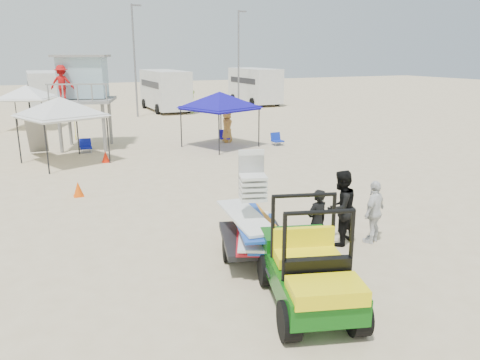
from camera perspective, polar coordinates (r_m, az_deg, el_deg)
name	(u,v)px	position (r m, az deg, el deg)	size (l,w,h in m)	color
ground	(276,273)	(10.45, 4.42, -11.18)	(140.00, 140.00, 0.00)	beige
utility_cart	(309,261)	(8.78, 8.45, -9.74)	(2.07, 2.98, 2.06)	#0C520E
surf_trailer	(253,222)	(10.67, 1.65, -5.17)	(1.97, 2.79, 2.26)	black
man_left	(317,222)	(11.20, 9.35, -5.07)	(0.58, 0.38, 1.59)	black
man_mid	(341,208)	(11.81, 12.15, -3.34)	(0.92, 0.72, 1.90)	black
man_right	(374,212)	(12.18, 16.04, -3.74)	(0.94, 0.39, 1.61)	silver
lifeguard_tower	(80,81)	(24.57, -18.89, 11.36)	(3.49, 3.49, 4.45)	gray
canopy_blue	(220,95)	(23.60, -2.49, 10.36)	(3.81, 3.81, 3.19)	black
canopy_white_a	(60,100)	(21.34, -21.14, 9.06)	(3.73, 3.73, 3.27)	black
canopy_white_c	(26,88)	(32.31, -24.66, 10.20)	(3.70, 3.70, 3.11)	black
umbrella_b	(75,125)	(27.21, -19.47, 6.34)	(1.82, 1.86, 1.67)	yellow
cone_near	(106,157)	(21.31, -16.07, 2.75)	(0.34, 0.34, 0.50)	#F52107
cone_far	(78,189)	(16.50, -19.12, -1.06)	(0.34, 0.34, 0.50)	#FF5408
beach_chair_a	(86,146)	(23.85, -18.29, 4.01)	(0.59, 0.63, 0.64)	#0D1796
beach_chair_b	(277,139)	(24.48, 4.49, 5.01)	(0.55, 0.59, 0.64)	#0F29A5
beach_chair_c	(225,136)	(25.31, -1.85, 5.39)	(0.73, 0.83, 0.64)	#170E9B
rv_mid_left	(46,91)	(39.79, -22.53, 10.02)	(2.65, 6.50, 3.25)	silver
rv_mid_right	(165,89)	(39.70, -9.16, 10.95)	(2.64, 7.00, 3.25)	silver
rv_far_right	(255,84)	(44.32, 1.80, 11.56)	(2.64, 6.60, 3.25)	silver
light_pole_left	(135,62)	(35.97, -12.72, 13.87)	(0.14, 0.14, 8.00)	slate
light_pole_right	(239,61)	(40.24, -0.18, 14.33)	(0.14, 0.14, 8.00)	slate
distant_beachgoers	(86,125)	(26.43, -18.24, 6.35)	(16.73, 13.53, 1.82)	#BE8236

